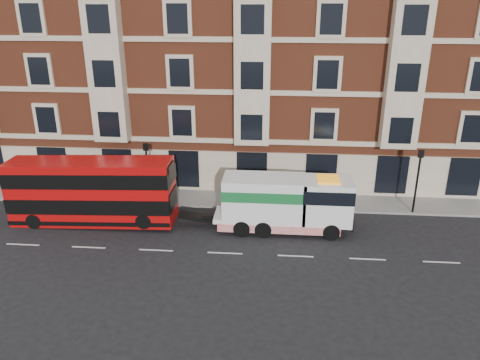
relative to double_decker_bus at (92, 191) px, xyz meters
name	(u,v)px	position (x,y,z in m)	size (l,w,h in m)	color
ground	(225,253)	(8.80, -3.18, -2.24)	(120.00, 120.00, 0.00)	black
sidewalk	(237,199)	(8.80, 4.32, -2.16)	(90.00, 3.00, 0.15)	slate
victorian_terrace	(251,45)	(9.30, 11.82, 7.83)	(45.00, 12.00, 20.40)	brown
lamp_post_west	(147,169)	(2.80, 3.02, 0.44)	(0.35, 0.15, 4.35)	black
lamp_post_east	(418,177)	(20.80, 3.02, 0.44)	(0.35, 0.15, 4.35)	black
double_decker_bus	(92,191)	(0.00, 0.00, 0.00)	(10.43, 2.39, 4.22)	#B2090A
tow_truck	(283,203)	(12.05, 0.00, -0.39)	(8.35, 2.47, 3.48)	white
box_van	(58,194)	(-3.22, 1.82, -1.08)	(4.86, 3.12, 2.35)	silver
pedestrian	(149,191)	(2.82, 2.97, -1.17)	(0.67, 0.44, 1.83)	#1B2337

